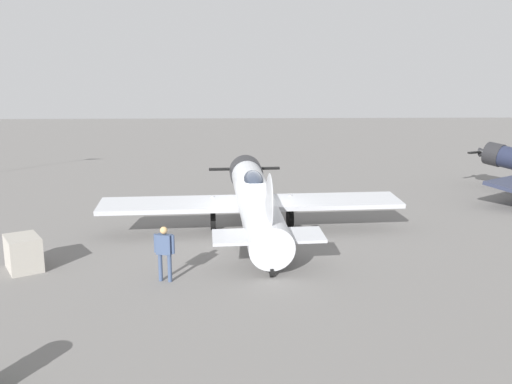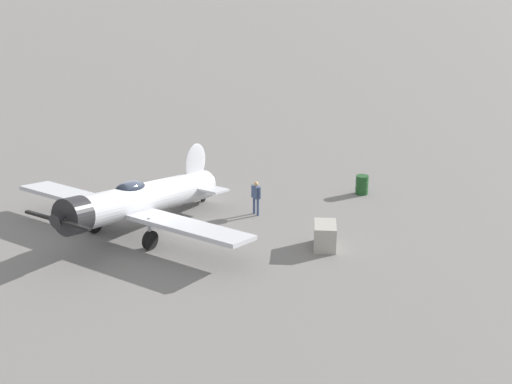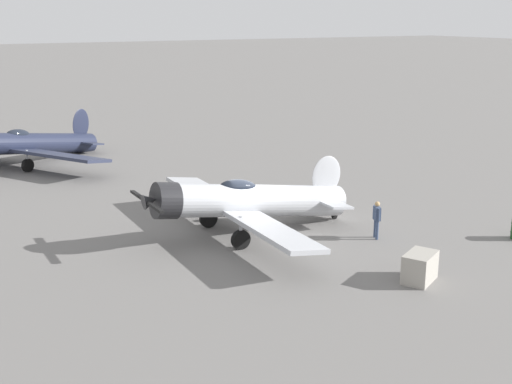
{
  "view_description": "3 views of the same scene",
  "coord_description": "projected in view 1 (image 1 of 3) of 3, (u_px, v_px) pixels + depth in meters",
  "views": [
    {
      "loc": [
        -2.25,
        -16.94,
        4.89
      ],
      "look_at": [
        0.0,
        0.0,
        1.8
      ],
      "focal_mm": 32.81,
      "sensor_mm": 36.0,
      "label": 1
    },
    {
      "loc": [
        -19.48,
        21.9,
        12.12
      ],
      "look_at": [
        -3.15,
        -4.01,
        1.1
      ],
      "focal_mm": 50.19,
      "sensor_mm": 36.0,
      "label": 2
    },
    {
      "loc": [
        -23.61,
        13.17,
        9.1
      ],
      "look_at": [
        0.0,
        0.0,
        1.8
      ],
      "focal_mm": 46.33,
      "sensor_mm": 36.0,
      "label": 3
    }
  ],
  "objects": [
    {
      "name": "airplane_foreground",
      "position": [
        255.0,
        199.0,
        17.91
      ],
      "size": [
        11.92,
        9.45,
        3.1
      ],
      "rotation": [
        0.0,
        0.0,
        1.55
      ],
      "color": "#B7BABF",
      "rests_on": "ground_plane"
    },
    {
      "name": "ground_crew_mechanic",
      "position": [
        164.0,
        248.0,
        13.2
      ],
      "size": [
        0.59,
        0.36,
        1.61
      ],
      "rotation": [
        0.0,
        0.0,
        1.2
      ],
      "color": "#384766",
      "rests_on": "ground_plane"
    },
    {
      "name": "equipment_crate",
      "position": [
        23.0,
        253.0,
        14.27
      ],
      "size": [
        1.44,
        1.65,
        1.03
      ],
      "rotation": [
        0.0,
        0.0,
        5.2
      ],
      "color": "#9E998E",
      "rests_on": "ground_plane"
    },
    {
      "name": "ground_plane",
      "position": [
        256.0,
        239.0,
        17.69
      ],
      "size": [
        400.0,
        400.0,
        0.0
      ],
      "primitive_type": "plane",
      "color": "slate"
    }
  ]
}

